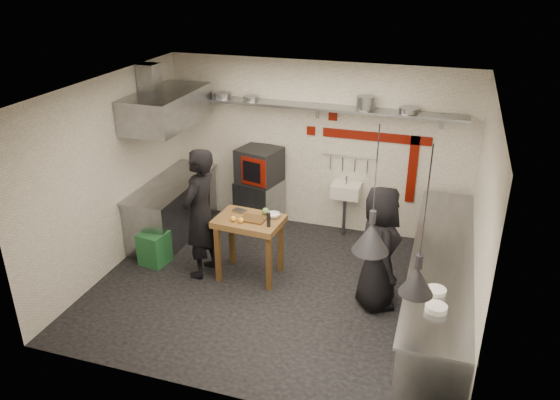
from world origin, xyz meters
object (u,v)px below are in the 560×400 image
(green_bin, at_px, (154,248))
(chef_right, at_px, (379,248))
(prep_table, at_px, (250,247))
(combi_oven, at_px, (260,165))
(chef_left, at_px, (200,214))
(oven_stand, at_px, (259,203))

(green_bin, xyz_separation_m, chef_right, (3.33, -0.05, 0.59))
(green_bin, bearing_deg, prep_table, 3.86)
(combi_oven, distance_m, chef_right, 2.86)
(green_bin, distance_m, chef_left, 1.08)
(combi_oven, relative_size, chef_left, 0.33)
(combi_oven, bearing_deg, green_bin, -108.62)
(oven_stand, xyz_separation_m, green_bin, (-1.07, -1.70, -0.15))
(chef_left, relative_size, chef_right, 1.14)
(green_bin, distance_m, chef_right, 3.38)
(combi_oven, xyz_separation_m, prep_table, (0.41, -1.60, -0.63))
(combi_oven, height_order, green_bin, combi_oven)
(prep_table, distance_m, chef_left, 0.85)
(green_bin, bearing_deg, chef_right, -0.86)
(green_bin, bearing_deg, oven_stand, 57.96)
(oven_stand, relative_size, prep_table, 0.87)
(oven_stand, distance_m, green_bin, 2.01)
(combi_oven, xyz_separation_m, green_bin, (-1.08, -1.70, -0.84))
(combi_oven, distance_m, chef_left, 1.76)
(oven_stand, height_order, green_bin, oven_stand)
(chef_right, bearing_deg, green_bin, 66.10)
(combi_oven, bearing_deg, prep_table, -61.62)
(chef_left, bearing_deg, chef_right, 95.28)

